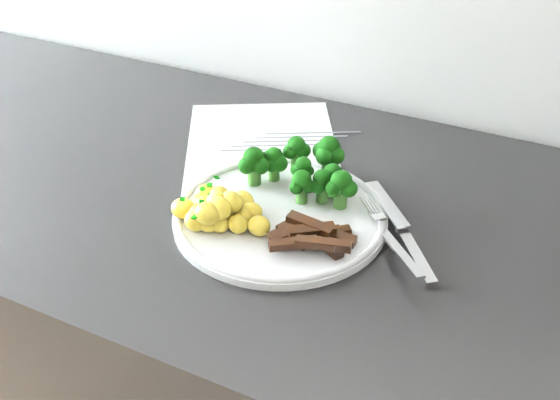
% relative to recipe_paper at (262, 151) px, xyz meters
% --- Properties ---
extents(recipe_paper, '(0.34, 0.38, 0.00)m').
position_rel_recipe_paper_xyz_m(recipe_paper, '(0.00, 0.00, 0.00)').
color(recipe_paper, white).
rests_on(recipe_paper, counter).
extents(plate, '(0.27, 0.27, 0.02)m').
position_rel_recipe_paper_xyz_m(plate, '(0.10, -0.14, 0.01)').
color(plate, white).
rests_on(plate, counter).
extents(broccoli, '(0.16, 0.10, 0.06)m').
position_rel_recipe_paper_xyz_m(broccoli, '(0.10, -0.08, 0.04)').
color(broccoli, '#336620').
rests_on(broccoli, plate).
extents(potatoes, '(0.13, 0.09, 0.04)m').
position_rel_recipe_paper_xyz_m(potatoes, '(0.04, -0.19, 0.03)').
color(potatoes, yellow).
rests_on(potatoes, plate).
extents(beef_strips, '(0.10, 0.09, 0.03)m').
position_rel_recipe_paper_xyz_m(beef_strips, '(0.16, -0.18, 0.02)').
color(beef_strips, black).
rests_on(beef_strips, plate).
extents(fork, '(0.12, 0.13, 0.01)m').
position_rel_recipe_paper_xyz_m(fork, '(0.24, -0.14, 0.02)').
color(fork, silver).
rests_on(fork, plate).
extents(knife, '(0.14, 0.17, 0.02)m').
position_rel_recipe_paper_xyz_m(knife, '(0.26, -0.12, 0.01)').
color(knife, silver).
rests_on(knife, plate).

